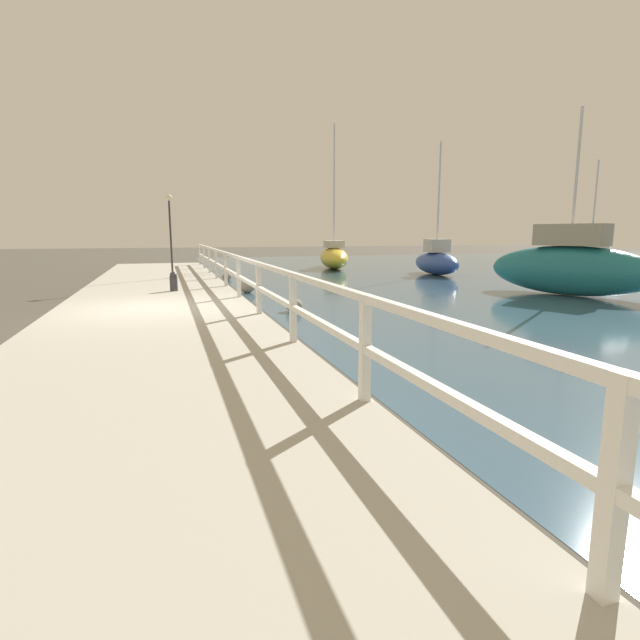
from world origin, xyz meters
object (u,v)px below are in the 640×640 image
sailboat_yellow (334,257)px  sailboat_teal (569,267)px  dock_lamp (170,219)px  mooring_bollard (174,281)px  sailboat_blue (436,261)px  sailboat_navy (590,257)px

sailboat_yellow → sailboat_teal: bearing=-64.5°
dock_lamp → sailboat_yellow: size_ratio=0.40×
mooring_bollard → sailboat_blue: size_ratio=0.09×
sailboat_teal → sailboat_blue: 8.50m
sailboat_teal → dock_lamp: bearing=129.6°
mooring_bollard → sailboat_blue: sailboat_blue is taller
dock_lamp → sailboat_yellow: (8.93, 7.18, -1.83)m
dock_lamp → sailboat_blue: (12.29, 1.69, -1.85)m
mooring_bollard → sailboat_navy: bearing=17.1°
sailboat_navy → sailboat_blue: sailboat_blue is taller
sailboat_navy → sailboat_yellow: 14.34m
sailboat_navy → sailboat_blue: size_ratio=0.96×
sailboat_navy → sailboat_blue: 10.24m
sailboat_navy → sailboat_blue: (-10.21, -0.84, -0.02)m
sailboat_teal → mooring_bollard: bearing=147.8°
sailboat_blue → mooring_bollard: bearing=-147.3°
mooring_bollard → sailboat_blue: 13.77m
dock_lamp → sailboat_blue: sailboat_blue is taller
mooring_bollard → dock_lamp: (0.05, 4.42, 1.91)m
sailboat_blue → dock_lamp: bearing=-165.8°
sailboat_yellow → sailboat_teal: sailboat_yellow is taller
mooring_bollard → sailboat_teal: size_ratio=0.10×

